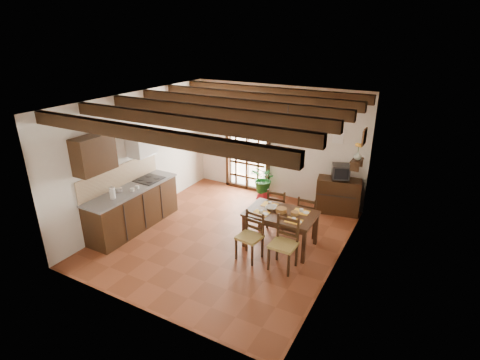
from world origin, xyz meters
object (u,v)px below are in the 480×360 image
Objects in this scene: chair_far_left at (278,215)px; chair_far_right at (307,222)px; chair_near_left at (250,245)px; potted_plant at (264,178)px; kitchen_counter at (133,207)px; crt_tv at (341,171)px; dining_table at (281,217)px; sideboard at (338,196)px; pendant_lamp at (286,144)px; chair_near_right at (283,253)px.

chair_far_right is at bearing 177.69° from chair_far_left.
chair_near_left is 1.52m from chair_far_right.
potted_plant reaches higher than chair_far_left.
chair_near_left is at bearing -70.24° from potted_plant.
potted_plant is (1.83, 2.66, 0.10)m from kitchen_counter.
dining_table is at bearing -127.04° from crt_tv.
pendant_lamp is (-0.60, -1.89, 1.66)m from sideboard.
dining_table is 1.48× the size of chair_near_left.
crt_tv is at bearing 85.70° from chair_near_right.
chair_far_right is 1.04× the size of pendant_lamp.
potted_plant is 2.16× the size of pendant_lamp.
chair_near_left reaches higher than sideboard.
chair_far_left is at bearing 98.02° from chair_near_left.
chair_near_left reaches higher than dining_table.
pendant_lamp is at bearing 89.12° from dining_table.
chair_near_right is 1.11× the size of chair_far_right.
pendant_lamp is (0.00, 0.10, 1.45)m from dining_table.
chair_near_left is 0.94× the size of chair_near_right.
chair_near_right is (3.40, 0.16, -0.17)m from kitchen_counter.
chair_near_right reaches higher than sideboard.
pendant_lamp is at bearing -54.68° from potted_plant.
chair_near_left is 2.69m from potted_plant.
kitchen_counter reaches higher than crt_tv.
kitchen_counter is at bearing -162.55° from crt_tv.
chair_near_left is 2.83m from sideboard.
chair_far_right is (-0.02, 1.36, -0.03)m from chair_near_right.
crt_tv is at bearing 72.33° from pendant_lamp.
chair_near_left is (-0.32, -0.69, -0.35)m from dining_table.
kitchen_counter is 3.71m from chair_far_right.
chair_far_right is at bearing -36.39° from potted_plant.
pendant_lamp is at bearing 74.88° from chair_near_left.
pendant_lamp reaches higher than potted_plant.
kitchen_counter is at bearing -165.58° from dining_table.
potted_plant reaches higher than sideboard.
chair_near_right is at bearing -57.92° from potted_plant.
pendant_lamp reaches higher than chair_far_left.
potted_plant is at bearing 55.55° from kitchen_counter.
chair_near_left is at bearing -177.85° from chair_near_right.
crt_tv reaches higher than chair_near_right.
chair_far_left is at bearing 118.16° from chair_near_right.
chair_far_left is (2.71, 1.51, -0.19)m from kitchen_counter.
crt_tv is (0.60, 1.98, 0.39)m from dining_table.
chair_far_right is at bearing 92.08° from chair_near_right.
crt_tv is at bearing -104.11° from chair_far_right.
chair_far_right is at bearing 61.16° from pendant_lamp.
sideboard is 0.61m from crt_tv.
chair_far_right is at bearing 71.96° from chair_near_left.
chair_near_left is 1.36m from chair_far_left.
potted_plant is at bearing 164.67° from crt_tv.
chair_far_right is at bearing -122.26° from crt_tv.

